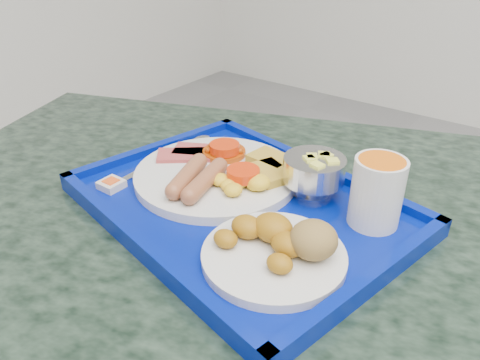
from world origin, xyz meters
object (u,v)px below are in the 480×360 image
object	(u,v)px
table	(240,289)
fruit_bowl	(314,170)
tray	(240,206)
bread_plate	(280,247)
juice_cup	(377,190)
main_plate	(221,173)

from	to	relation	value
table	fruit_bowl	distance (m)	0.28
tray	table	bearing A→B (deg)	126.74
table	bread_plate	world-z (taller)	bread_plate
fruit_bowl	juice_cup	distance (m)	0.11
main_plate	bread_plate	distance (m)	0.22
table	juice_cup	world-z (taller)	juice_cup
table	fruit_bowl	bearing A→B (deg)	35.89
fruit_bowl	juice_cup	size ratio (longest dim) A/B	0.95
main_plate	fruit_bowl	distance (m)	0.16
bread_plate	fruit_bowl	xyz separation A→B (m)	(-0.04, 0.17, 0.02)
table	bread_plate	distance (m)	0.28
bread_plate	fruit_bowl	size ratio (longest dim) A/B	1.94
fruit_bowl	juice_cup	world-z (taller)	juice_cup
tray	fruit_bowl	world-z (taller)	fruit_bowl
table	juice_cup	bearing A→B (deg)	14.22
fruit_bowl	main_plate	bearing A→B (deg)	-160.39
fruit_bowl	bread_plate	bearing A→B (deg)	-75.18
bread_plate	juice_cup	distance (m)	0.17
table	main_plate	size ratio (longest dim) A/B	4.98
table	bread_plate	xyz separation A→B (m)	(0.14, -0.10, 0.22)
table	fruit_bowl	world-z (taller)	fruit_bowl
tray	juice_cup	world-z (taller)	juice_cup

